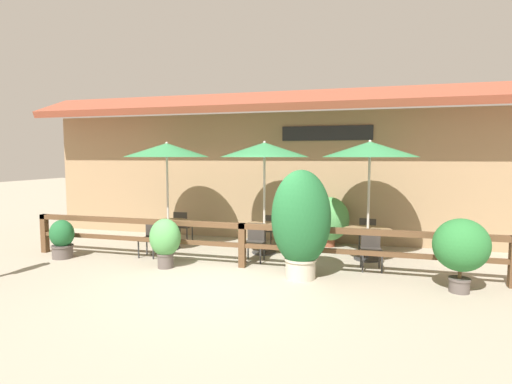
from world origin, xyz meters
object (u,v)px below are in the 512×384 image
object	(u,v)px
potted_plant_broad_leaf	(330,219)
patio_umbrella_middle	(264,150)
patio_umbrella_far	(370,150)
potted_plant_tall_tropical	(62,238)
potted_plant_corner_fern	(301,221)
chair_middle_streetside	(255,240)
chair_far_streetside	(371,247)
patio_umbrella_near	(167,150)
dining_table_near	(168,227)
dining_table_middle	(264,230)
chair_near_streetside	(151,237)
chair_far_wallside	(368,233)
chair_middle_wallside	(274,229)
potted_plant_small_flowering	(461,247)
dining_table_far	(368,235)
potted_plant_entrance_palm	(165,240)
chair_near_wallside	(182,225)

from	to	relation	value
potted_plant_broad_leaf	patio_umbrella_middle	bearing A→B (deg)	-142.24
patio_umbrella_far	potted_plant_tall_tropical	distance (m)	7.40
potted_plant_corner_fern	patio_umbrella_far	bearing A→B (deg)	55.01
patio_umbrella_middle	chair_middle_streetside	distance (m)	2.20
patio_umbrella_far	potted_plant_corner_fern	distance (m)	2.62
patio_umbrella_middle	chair_far_streetside	size ratio (longest dim) A/B	3.24
patio_umbrella_near	chair_far_streetside	distance (m)	5.48
dining_table_near	dining_table_middle	size ratio (longest dim) A/B	1.00
chair_near_streetside	chair_far_wallside	bearing A→B (deg)	19.43
dining_table_middle	chair_middle_wallside	bearing A→B (deg)	84.97
dining_table_near	potted_plant_small_flowering	distance (m)	6.74
patio_umbrella_middle	potted_plant_small_flowering	bearing A→B (deg)	-25.02
dining_table_middle	potted_plant_broad_leaf	world-z (taller)	potted_plant_broad_leaf
patio_umbrella_middle	potted_plant_tall_tropical	distance (m)	5.19
dining_table_far	potted_plant_corner_fern	world-z (taller)	potted_plant_corner_fern
potted_plant_corner_fern	chair_far_streetside	bearing A→B (deg)	36.33
chair_middle_streetside	potted_plant_small_flowering	bearing A→B (deg)	-17.24
patio_umbrella_far	chair_middle_streetside	bearing A→B (deg)	-162.25
potted_plant_entrance_palm	potted_plant_broad_leaf	distance (m)	4.37
potted_plant_tall_tropical	dining_table_near	bearing A→B (deg)	38.94
chair_middle_streetside	chair_middle_wallside	xyz separation A→B (m)	(0.10, 1.53, 0.00)
potted_plant_tall_tropical	potted_plant_entrance_palm	world-z (taller)	potted_plant_entrance_palm
potted_plant_entrance_palm	patio_umbrella_far	bearing A→B (deg)	23.90
dining_table_middle	potted_plant_broad_leaf	size ratio (longest dim) A/B	0.84
chair_far_streetside	chair_far_wallside	xyz separation A→B (m)	(-0.05, 1.66, 0.00)
dining_table_near	potted_plant_corner_fern	size ratio (longest dim) A/B	0.52
potted_plant_small_flowering	chair_middle_wallside	bearing A→B (deg)	146.19
dining_table_near	potted_plant_broad_leaf	world-z (taller)	potted_plant_broad_leaf
dining_table_near	potted_plant_corner_fern	distance (m)	4.08
patio_umbrella_middle	chair_far_streetside	world-z (taller)	patio_umbrella_middle
dining_table_middle	chair_middle_wallside	xyz separation A→B (m)	(0.07, 0.77, -0.10)
chair_middle_streetside	potted_plant_tall_tropical	xyz separation A→B (m)	(-4.41, -0.95, -0.01)
patio_umbrella_near	potted_plant_small_flowering	xyz separation A→B (m)	(6.51, -1.70, -1.72)
potted_plant_small_flowering	potted_plant_entrance_palm	world-z (taller)	potted_plant_small_flowering
patio_umbrella_far	potted_plant_entrance_palm	xyz separation A→B (m)	(-4.17, -1.85, -1.93)
chair_near_streetside	chair_middle_streetside	world-z (taller)	same
patio_umbrella_far	chair_near_streetside	bearing A→B (deg)	-168.27
chair_middle_wallside	chair_far_wallside	xyz separation A→B (m)	(2.40, 0.09, 0.00)
patio_umbrella_far	dining_table_far	xyz separation A→B (m)	(0.00, 0.00, -1.96)
chair_middle_wallside	chair_far_wallside	bearing A→B (deg)	-167.77
chair_near_wallside	dining_table_far	xyz separation A→B (m)	(4.98, -0.65, 0.10)
patio_umbrella_near	chair_middle_wallside	distance (m)	3.43
potted_plant_tall_tropical	patio_umbrella_far	bearing A→B (deg)	14.22
potted_plant_corner_fern	patio_umbrella_middle	bearing A→B (deg)	123.45
chair_near_streetside	potted_plant_small_flowering	bearing A→B (deg)	-8.53
potted_plant_small_flowering	potted_plant_tall_tropical	size ratio (longest dim) A/B	1.45
dining_table_middle	potted_plant_tall_tropical	world-z (taller)	potted_plant_tall_tropical
chair_far_wallside	chair_middle_streetside	bearing A→B (deg)	42.52
patio_umbrella_far	potted_plant_tall_tropical	world-z (taller)	patio_umbrella_far
patio_umbrella_far	chair_far_streetside	distance (m)	2.22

